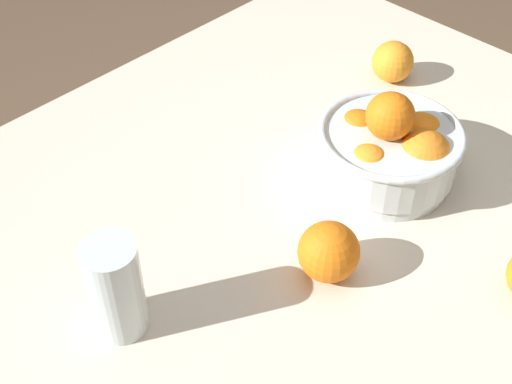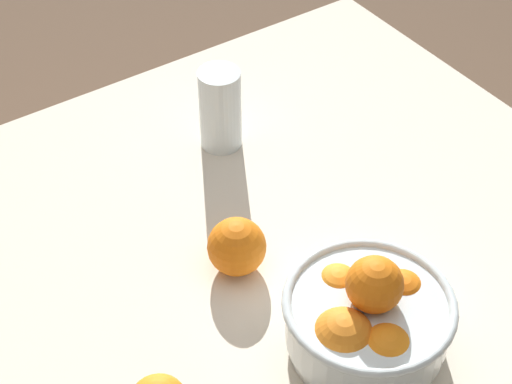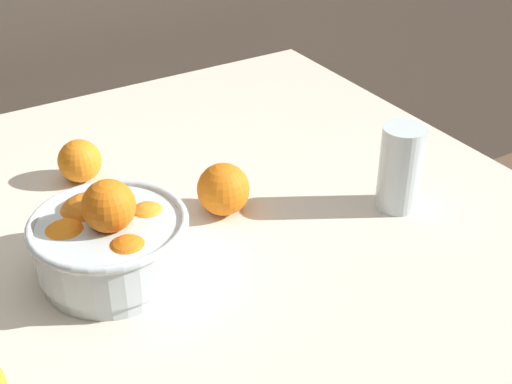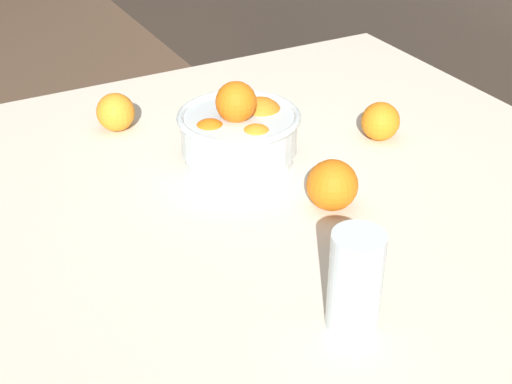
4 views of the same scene
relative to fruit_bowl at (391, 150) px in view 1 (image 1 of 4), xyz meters
name	(u,v)px [view 1 (image 1 of 4)]	position (x,y,z in m)	size (l,w,h in m)	color
dining_table	(345,267)	(0.12, 0.03, -0.13)	(1.13, 1.11, 0.76)	beige
fruit_bowl	(391,150)	(0.00, 0.00, 0.00)	(0.21, 0.21, 0.15)	silver
juice_glass	(116,293)	(0.44, -0.07, 0.00)	(0.07, 0.07, 0.14)	#F4A314
orange_loose_front	(329,252)	(0.20, 0.06, -0.01)	(0.08, 0.08, 0.08)	orange
orange_loose_aside	(393,62)	(-0.22, -0.15, -0.02)	(0.07, 0.07, 0.07)	orange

